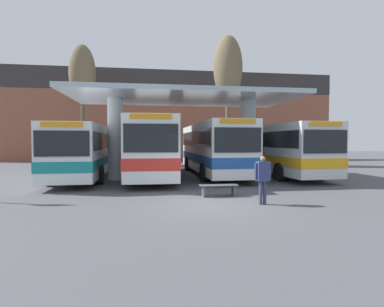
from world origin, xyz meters
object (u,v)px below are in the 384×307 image
at_px(waiting_bench_near_pillar, 219,188).
at_px(poplar_tree_behind_right, 228,69).
at_px(transit_bus_far_right_bay, 271,148).
at_px(poplar_tree_behind_left, 82,75).
at_px(transit_bus_left_bay, 88,149).
at_px(pedestrian_waiting, 263,175).
at_px(transit_bus_center_bay, 153,146).
at_px(transit_bus_right_bay, 212,147).

relative_size(waiting_bench_near_pillar, poplar_tree_behind_right, 0.13).
distance_m(transit_bus_far_right_bay, poplar_tree_behind_right, 10.70).
bearing_deg(poplar_tree_behind_left, transit_bus_left_bay, -76.74).
distance_m(pedestrian_waiting, poplar_tree_behind_left, 22.91).
xyz_separation_m(transit_bus_center_bay, poplar_tree_behind_right, (7.03, 8.36, 6.92)).
xyz_separation_m(pedestrian_waiting, poplar_tree_behind_left, (-9.92, 19.31, 7.32)).
xyz_separation_m(transit_bus_right_bay, poplar_tree_behind_left, (-10.15, 9.92, 6.51)).
bearing_deg(transit_bus_far_right_bay, waiting_bench_near_pillar, 51.51).
relative_size(transit_bus_left_bay, pedestrian_waiting, 7.37).
relative_size(transit_bus_right_bay, waiting_bench_near_pillar, 7.41).
relative_size(transit_bus_far_right_bay, waiting_bench_near_pillar, 7.61).
distance_m(transit_bus_center_bay, poplar_tree_behind_left, 13.80).
height_order(poplar_tree_behind_left, poplar_tree_behind_right, poplar_tree_behind_right).
relative_size(pedestrian_waiting, poplar_tree_behind_right, 0.14).
xyz_separation_m(transit_bus_right_bay, poplar_tree_behind_right, (3.15, 7.81, 6.98)).
bearing_deg(transit_bus_right_bay, poplar_tree_behind_right, -112.23).
relative_size(waiting_bench_near_pillar, poplar_tree_behind_left, 0.14).
height_order(transit_bus_center_bay, transit_bus_far_right_bay, transit_bus_center_bay).
distance_m(transit_bus_left_bay, waiting_bench_near_pillar, 10.21).
relative_size(pedestrian_waiting, poplar_tree_behind_left, 0.15).
distance_m(transit_bus_center_bay, waiting_bench_near_pillar, 7.72).
bearing_deg(poplar_tree_behind_right, transit_bus_far_right_bay, -83.84).
xyz_separation_m(poplar_tree_behind_left, poplar_tree_behind_right, (13.30, -2.10, 0.47)).
distance_m(transit_bus_right_bay, transit_bus_far_right_bay, 4.02).
height_order(pedestrian_waiting, poplar_tree_behind_left, poplar_tree_behind_left).
bearing_deg(transit_bus_far_right_bay, poplar_tree_behind_left, -38.22).
distance_m(transit_bus_center_bay, transit_bus_far_right_bay, 7.90).
distance_m(pedestrian_waiting, poplar_tree_behind_right, 19.18).
bearing_deg(transit_bus_center_bay, poplar_tree_behind_right, -128.66).
height_order(transit_bus_center_bay, transit_bus_right_bay, transit_bus_center_bay).
height_order(waiting_bench_near_pillar, poplar_tree_behind_right, poplar_tree_behind_right).
xyz_separation_m(transit_bus_left_bay, transit_bus_center_bay, (3.96, -0.65, 0.18)).
relative_size(transit_bus_right_bay, pedestrian_waiting, 6.77).
bearing_deg(poplar_tree_behind_right, transit_bus_right_bay, -111.96).
distance_m(transit_bus_far_right_bay, poplar_tree_behind_left, 18.60).
distance_m(transit_bus_left_bay, poplar_tree_behind_right, 15.18).
bearing_deg(transit_bus_center_bay, waiting_bench_near_pillar, 110.64).
bearing_deg(transit_bus_left_bay, pedestrian_waiting, 127.58).
xyz_separation_m(transit_bus_left_bay, poplar_tree_behind_left, (-2.31, 9.81, 6.63)).
xyz_separation_m(transit_bus_center_bay, transit_bus_far_right_bay, (7.89, 0.35, -0.12)).
relative_size(transit_bus_left_bay, transit_bus_far_right_bay, 1.06).
height_order(waiting_bench_near_pillar, poplar_tree_behind_left, poplar_tree_behind_left).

